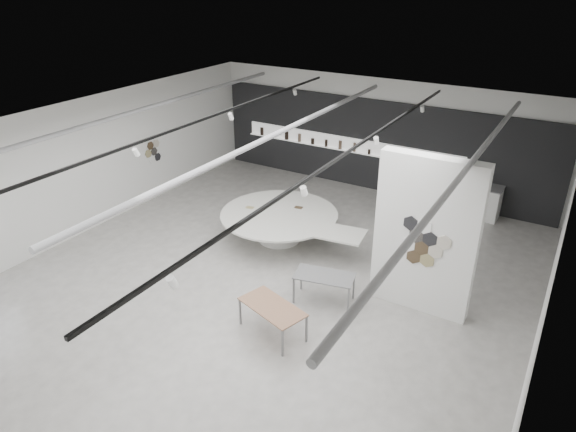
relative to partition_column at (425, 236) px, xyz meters
The scene contains 7 objects.
room 3.74m from the partition_column, 164.48° to the right, with size 12.02×14.02×3.82m.
back_wall_display 6.94m from the partition_column, 121.10° to the left, with size 11.80×0.27×3.10m.
partition_column is the anchor object (origin of this frame).
display_island 4.60m from the partition_column, 165.78° to the left, with size 4.49×3.68×0.84m.
sample_table_wood 3.60m from the partition_column, 132.70° to the right, with size 1.60×1.12×0.68m.
sample_table_stone 2.42m from the partition_column, 154.34° to the right, with size 1.46×0.95×0.69m.
kitchen_counter 5.70m from the partition_column, 91.64° to the left, with size 1.84×0.77×1.43m.
Camera 1 is at (5.92, -8.81, 6.99)m, focal length 32.00 mm.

